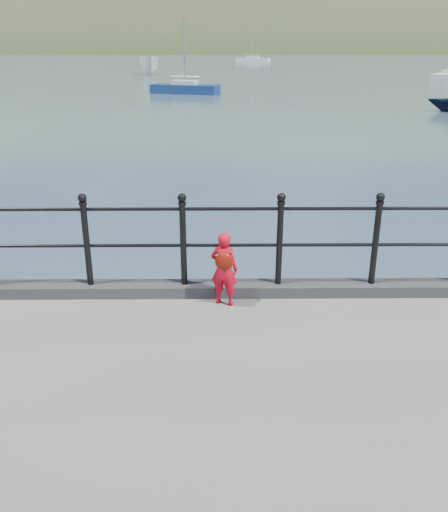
{
  "coord_description": "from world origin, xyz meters",
  "views": [
    {
      "loc": [
        -0.15,
        -6.46,
        4.07
      ],
      "look_at": [
        -0.09,
        -0.2,
        1.55
      ],
      "focal_mm": 38.0,
      "sensor_mm": 36.0,
      "label": 1
    }
  ],
  "objects_px": {
    "railing": "(232,234)",
    "child": "(224,268)",
    "launch_white": "(150,65)",
    "sailboat_port": "(185,89)",
    "sailboat_deep": "(253,60)"
  },
  "relations": [
    {
      "from": "railing",
      "to": "child",
      "type": "relative_size",
      "value": 19.29
    },
    {
      "from": "launch_white",
      "to": "sailboat_deep",
      "type": "height_order",
      "value": "sailboat_deep"
    },
    {
      "from": "sailboat_deep",
      "to": "railing",
      "type": "bearing_deg",
      "value": -76.84
    },
    {
      "from": "launch_white",
      "to": "railing",
      "type": "bearing_deg",
      "value": -94.63
    },
    {
      "from": "launch_white",
      "to": "sailboat_port",
      "type": "bearing_deg",
      "value": -89.14
    },
    {
      "from": "sailboat_port",
      "to": "sailboat_deep",
      "type": "distance_m",
      "value": 62.06
    },
    {
      "from": "railing",
      "to": "child",
      "type": "bearing_deg",
      "value": -108.65
    },
    {
      "from": "child",
      "to": "launch_white",
      "type": "relative_size",
      "value": 0.16
    },
    {
      "from": "launch_white",
      "to": "sailboat_deep",
      "type": "bearing_deg",
      "value": 56.46
    },
    {
      "from": "sailboat_port",
      "to": "child",
      "type": "bearing_deg",
      "value": -68.5
    },
    {
      "from": "child",
      "to": "launch_white",
      "type": "xyz_separation_m",
      "value": [
        -8.31,
        62.53,
        -0.38
      ]
    },
    {
      "from": "launch_white",
      "to": "sailboat_port",
      "type": "distance_m",
      "value": 24.53
    },
    {
      "from": "railing",
      "to": "launch_white",
      "type": "bearing_deg",
      "value": 97.69
    },
    {
      "from": "railing",
      "to": "launch_white",
      "type": "relative_size",
      "value": 3.18
    },
    {
      "from": "railing",
      "to": "sailboat_deep",
      "type": "distance_m",
      "value": 99.99
    }
  ]
}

